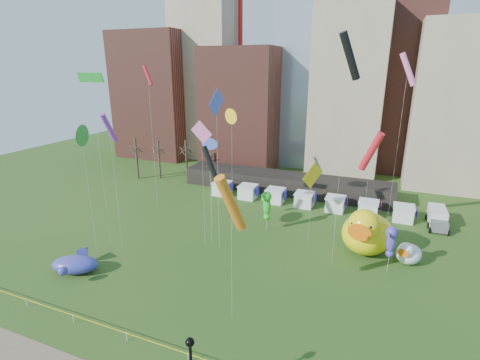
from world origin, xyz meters
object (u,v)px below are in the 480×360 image
at_px(big_duck, 366,232).
at_px(seahorse_green, 267,204).
at_px(whale_inflatable, 76,263).
at_px(small_duck, 408,253).
at_px(seahorse_purple, 391,239).
at_px(box_truck, 437,217).

bearing_deg(big_duck, seahorse_green, -175.89).
xyz_separation_m(big_duck, whale_inflatable, (-29.80, -16.95, -1.87)).
xyz_separation_m(small_duck, seahorse_green, (-18.18, 2.02, 2.76)).
height_order(big_duck, whale_inflatable, big_duck).
bearing_deg(seahorse_purple, big_duck, 151.98).
xyz_separation_m(whale_inflatable, box_truck, (38.90, 29.32, 0.26)).
height_order(whale_inflatable, box_truck, box_truck).
distance_m(small_duck, seahorse_purple, 4.51).
relative_size(small_duck, seahorse_purple, 0.75).
distance_m(big_duck, small_duck, 5.17).
relative_size(seahorse_purple, whale_inflatable, 0.87).
height_order(seahorse_green, box_truck, seahorse_green).
xyz_separation_m(big_duck, box_truck, (9.10, 12.38, -1.61)).
height_order(seahorse_green, whale_inflatable, seahorse_green).
relative_size(big_duck, whale_inflatable, 1.35).
distance_m(seahorse_green, seahorse_purple, 16.81).
distance_m(big_duck, seahorse_green, 13.42).
bearing_deg(whale_inflatable, box_truck, 15.31).
xyz_separation_m(seahorse_green, seahorse_purple, (16.07, -4.92, -0.03)).
distance_m(whale_inflatable, box_truck, 48.72).
bearing_deg(seahorse_green, small_duck, 6.16).
distance_m(seahorse_green, box_truck, 25.11).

